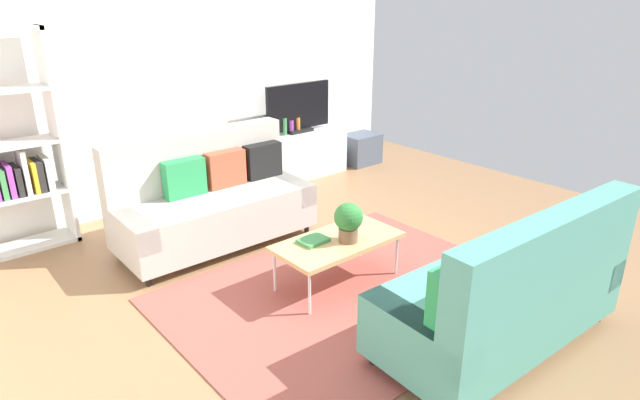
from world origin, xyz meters
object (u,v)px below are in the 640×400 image
at_px(couch_beige, 212,200).
at_px(vase_0, 259,133).
at_px(vase_1, 270,129).
at_px(coffee_table, 338,242).
at_px(bottle_0, 285,127).
at_px(potted_plant, 348,220).
at_px(bottle_2, 298,125).
at_px(tv_console, 298,154).
at_px(bottle_1, 291,127).
at_px(storage_trunk, 361,149).
at_px(tv, 298,108).
at_px(table_book_0, 313,240).
at_px(couch_green, 507,293).

relative_size(couch_beige, vase_0, 13.97).
bearing_deg(vase_1, vase_0, 180.00).
bearing_deg(coffee_table, vase_0, 69.42).
bearing_deg(bottle_0, potted_plant, -116.13).
relative_size(vase_0, bottle_2, 0.70).
distance_m(tv_console, bottle_1, 0.43).
bearing_deg(bottle_1, vase_0, 168.45).
relative_size(couch_beige, storage_trunk, 3.67).
xyz_separation_m(tv, bottle_0, (-0.25, -0.02, -0.20)).
xyz_separation_m(couch_beige, table_book_0, (0.19, -1.33, -0.02)).
height_order(tv, vase_0, tv).
xyz_separation_m(couch_beige, vase_0, (1.34, 1.12, 0.26)).
relative_size(potted_plant, bottle_1, 1.92).
xyz_separation_m(coffee_table, bottle_2, (1.51, 2.46, 0.35)).
bearing_deg(storage_trunk, bottle_0, 177.45).
xyz_separation_m(couch_green, tv, (1.25, 3.90, 0.51)).
distance_m(vase_1, bottle_2, 0.40).
bearing_deg(storage_trunk, potted_plant, -136.31).
height_order(tv_console, table_book_0, tv_console).
distance_m(table_book_0, vase_0, 2.72).
bearing_deg(couch_beige, bottle_1, -149.19).
bearing_deg(potted_plant, couch_green, -79.92).
xyz_separation_m(coffee_table, bottle_0, (1.29, 2.46, 0.36)).
relative_size(tv_console, tv, 1.40).
bearing_deg(coffee_table, table_book_0, 153.41).
bearing_deg(storage_trunk, coffee_table, -137.72).
distance_m(storage_trunk, vase_1, 1.61).
bearing_deg(tv, bottle_1, -171.84).
height_order(couch_green, tv, tv).
xyz_separation_m(vase_1, bottle_1, (0.28, -0.09, -0.00)).
xyz_separation_m(coffee_table, tv_console, (1.54, 2.50, -0.07)).
relative_size(couch_beige, couch_green, 0.99).
relative_size(coffee_table, potted_plant, 3.23).
height_order(potted_plant, bottle_2, bottle_2).
distance_m(potted_plant, vase_1, 2.84).
bearing_deg(vase_1, storage_trunk, -5.64).
bearing_deg(couch_green, coffee_table, 103.92).
bearing_deg(bottle_1, bottle_2, 0.00).
height_order(couch_beige, storage_trunk, couch_beige).
height_order(coffee_table, potted_plant, potted_plant).
relative_size(tv, potted_plant, 2.93).
distance_m(couch_beige, storage_trunk, 3.18).
relative_size(couch_green, bottle_0, 8.70).
xyz_separation_m(coffee_table, bottle_1, (1.40, 2.46, 0.34)).
bearing_deg(storage_trunk, couch_green, -121.65).
relative_size(storage_trunk, potted_plant, 1.53).
bearing_deg(bottle_0, couch_green, -104.54).
relative_size(tv, vase_1, 5.58).
xyz_separation_m(coffee_table, tv, (1.54, 2.48, 0.56)).
bearing_deg(couch_green, vase_0, 83.00).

